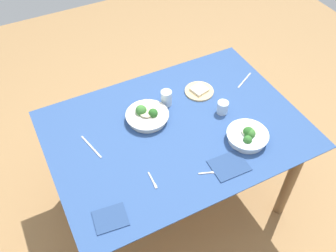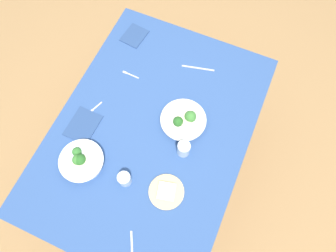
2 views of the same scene
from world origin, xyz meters
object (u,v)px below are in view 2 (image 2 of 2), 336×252
Objects in this scene: table_knife_right at (198,68)px; napkin_folded_upper at (83,125)px; water_glass_center at (125,179)px; bread_side_plate at (166,192)px; fork_by_near_bowl at (95,108)px; fork_by_far_bowl at (130,75)px; broccoli_bowl_near at (81,161)px; table_knife_left at (132,251)px; water_glass_side at (184,149)px; napkin_folded_lower at (134,36)px; broccoli_bowl_far at (184,120)px.

napkin_folded_upper reaches higher than table_knife_right.
napkin_folded_upper is at bearing -117.14° from water_glass_center.
bread_side_plate is 1.99× the size of fork_by_near_bowl.
bread_side_plate is at bearing 133.18° from fork_by_far_bowl.
bread_side_plate is 0.23m from water_glass_center.
napkin_folded_upper is at bearing -104.77° from bread_side_plate.
broccoli_bowl_near is 1.31× the size of table_knife_left.
broccoli_bowl_near reaches higher than fork_by_near_bowl.
bread_side_plate is at bearing 75.23° from napkin_folded_upper.
water_glass_center is 0.44× the size of table_knife_left.
water_glass_side is 0.57m from table_knife_left.
fork_by_near_bowl is 0.13m from napkin_folded_upper.
napkin_folded_upper reaches higher than table_knife_left.
water_glass_side reaches higher than water_glass_center.
water_glass_center is 0.82m from table_knife_right.
fork_by_near_bowl is 0.56m from napkin_folded_lower.
fork_by_near_bowl is 0.51× the size of table_knife_left.
napkin_folded_lower reaches higher than table_knife_right.
napkin_folded_lower is (-0.56, -0.02, 0.00)m from fork_by_near_bowl.
broccoli_bowl_far reaches higher than table_knife_right.
napkin_folded_upper is 0.69m from napkin_folded_lower.
broccoli_bowl_far is 0.18m from water_glass_side.
table_knife_right is at bearing -167.19° from water_glass_side.
table_knife_left is (0.33, -0.04, -0.01)m from bread_side_plate.
water_glass_center is 0.95m from napkin_folded_lower.
water_glass_center reaches higher than napkin_folded_upper.
fork_by_near_bowl is 0.48× the size of napkin_folded_upper.
broccoli_bowl_near is (0.44, -0.41, 0.01)m from broccoli_bowl_far.
fork_by_far_bowl and table_knife_right have the same top height.
fork_by_far_bowl is 1.01m from table_knife_left.
napkin_folded_lower is (-0.88, -0.12, -0.03)m from broccoli_bowl_near.
fork_by_far_bowl is 0.61× the size of table_knife_left.
fork_by_far_bowl is 0.69× the size of napkin_folded_lower.
water_glass_side is (0.16, 0.07, 0.02)m from broccoli_bowl_far.
table_knife_right is (-0.54, -0.12, -0.05)m from water_glass_side.
fork_by_near_bowl is 0.46× the size of table_knife_right.
broccoli_bowl_far is at bearing 153.70° from table_knife_left.
broccoli_bowl_near is 0.55m from water_glass_side.
table_knife_left is (0.61, 0.54, -0.00)m from fork_by_near_bowl.
broccoli_bowl_far is 0.58m from napkin_folded_upper.
napkin_folded_upper is at bearing -140.02° from table_knife_right.
table_knife_left is (0.90, 0.45, -0.00)m from fork_by_far_bowl.
water_glass_side reaches higher than table_knife_right.
table_knife_left is at bearing -98.83° from table_knife_right.
table_knife_right is at bearing 155.80° from table_knife_left.
water_glass_side is 0.55m from table_knife_right.
water_glass_side is at bearing 120.05° from broccoli_bowl_near.
fork_by_far_bowl is at bearing -123.66° from water_glass_side.
broccoli_bowl_near is at bearing -152.18° from table_knife_left.
napkin_folded_lower is (-0.07, -0.47, 0.00)m from table_knife_right.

